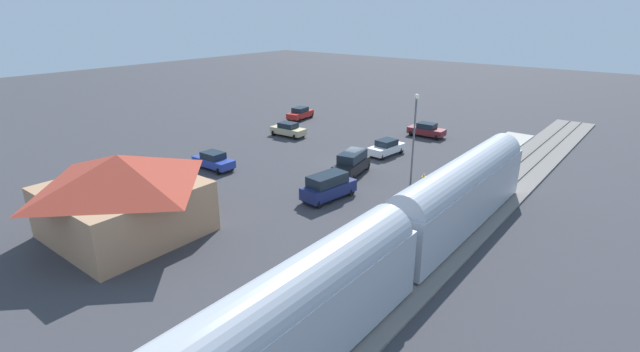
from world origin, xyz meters
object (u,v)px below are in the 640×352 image
sedan_white (386,147)px  suv_black (352,163)px  pedestrian_waiting_far (444,174)px  sedan_blue (213,160)px  sedan_maroon (427,130)px  sedan_red (300,113)px  light_pole_near_platform (414,129)px  sedan_tan (288,129)px  suv_navy (328,186)px  passenger_train (396,240)px  pedestrian_on_platform (423,182)px  station_building (123,194)px

sedan_white → suv_black: bearing=94.2°
pedestrian_waiting_far → sedan_blue: bearing=24.8°
sedan_maroon → sedan_white: (-0.02, 9.77, 0.00)m
pedestrian_waiting_far → sedan_maroon: size_ratio=0.38×
sedan_maroon → pedestrian_waiting_far: bearing=120.7°
suv_black → sedan_red: 24.25m
sedan_blue → light_pole_near_platform: size_ratio=0.55×
sedan_red → suv_black: bearing=142.4°
sedan_white → sedan_tan: bearing=3.1°
suv_navy → sedan_tan: bearing=-38.7°
sedan_tan → light_pole_near_platform: light_pole_near_platform is taller
sedan_white → light_pole_near_platform: 9.96m
pedestrian_waiting_far → sedan_tan: size_ratio=0.37×
sedan_maroon → passenger_train: bearing=112.9°
pedestrian_on_platform → sedan_blue: (19.51, 6.42, -0.40)m
suv_black → sedan_tan: bearing=-25.2°
passenger_train → sedan_red: 42.96m
sedan_white → suv_navy: suv_navy is taller
sedan_white → light_pole_near_platform: (-6.34, 6.40, 4.26)m
sedan_maroon → sedan_red: size_ratio=0.97×
sedan_white → sedan_red: same height
sedan_tan → suv_black: bearing=154.8°
pedestrian_on_platform → pedestrian_waiting_far: bearing=-100.9°
sedan_blue → suv_black: bearing=-148.3°
pedestrian_waiting_far → sedan_red: pedestrian_waiting_far is taller
sedan_blue → light_pole_near_platform: 19.75m
pedestrian_waiting_far → sedan_white: (8.95, -5.34, -0.40)m
sedan_red → suv_navy: (-21.15, 21.09, 0.27)m
sedan_maroon → light_pole_near_platform: size_ratio=0.55×
passenger_train → sedan_red: bearing=-42.2°
pedestrian_on_platform → pedestrian_waiting_far: (-0.55, -2.85, 0.00)m
sedan_maroon → sedan_white: 9.77m
passenger_train → pedestrian_waiting_far: size_ratio=21.60×
pedestrian_on_platform → sedan_white: bearing=-44.3°
passenger_train → sedan_tan: passenger_train is taller
station_building → suv_navy: station_building is taller
suv_black → sedan_tan: suv_black is taller
sedan_white → sedan_red: (18.65, -7.39, 0.00)m
sedan_white → passenger_train: bearing=121.5°
station_building → pedestrian_waiting_far: station_building is taller
sedan_maroon → suv_black: bearing=91.9°
suv_navy → sedan_blue: (13.61, 0.91, -0.27)m
passenger_train → sedan_blue: size_ratio=8.20×
sedan_tan → station_building: bearing=108.2°
passenger_train → station_building: size_ratio=3.67×
pedestrian_on_platform → sedan_blue: bearing=18.2°
station_building → pedestrian_waiting_far: size_ratio=5.88×
pedestrian_on_platform → pedestrian_waiting_far: size_ratio=1.00×
sedan_blue → sedan_white: bearing=-127.2°
pedestrian_waiting_far → sedan_red: 30.40m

